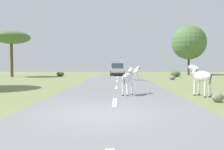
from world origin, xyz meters
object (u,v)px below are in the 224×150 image
bush_0 (175,74)px  rock_0 (218,98)px  tree_3 (189,43)px  car_0 (117,70)px  zebra_1 (201,77)px  tree_1 (11,38)px  zebra_3 (128,78)px  zebra_0 (135,72)px  bush_1 (60,74)px  rock_1 (172,78)px

bush_0 → rock_0: 20.60m
tree_3 → car_0: bearing=-163.6°
zebra_1 → tree_1: bearing=113.6°
zebra_3 → bush_0: bearing=91.4°
zebra_1 → tree_3: (7.06, 24.88, 4.12)m
bush_0 → zebra_3: bearing=-110.5°
zebra_1 → zebra_0: bearing=80.9°
zebra_0 → tree_3: bearing=-147.4°
bush_0 → bush_1: size_ratio=1.22×
zebra_1 → car_0: bearing=79.5°
zebra_3 → rock_0: (3.57, -1.78, -0.69)m
zebra_3 → zebra_0: bearing=105.7°
tree_1 → tree_3: 25.90m
zebra_3 → tree_3: 27.44m
tree_3 → bush_1: (-18.97, -5.50, -4.75)m
bush_1 → rock_0: bush_1 is taller
zebra_1 → car_0: car_0 is taller
tree_1 → car_0: bearing=15.1°
bush_1 → car_0: bearing=15.8°
zebra_3 → tree_1: (-14.33, 17.95, 4.20)m
zebra_0 → zebra_1: size_ratio=0.88×
bush_1 → zebra_1: bearing=-58.4°
zebra_3 → rock_1: 13.25m
zebra_1 → bush_1: 22.76m
car_0 → bush_0: size_ratio=3.43×
zebra_3 → rock_1: bearing=89.5°
zebra_1 → car_0: (-4.16, 21.58, -0.10)m
tree_1 → bush_1: (5.96, 1.51, -4.77)m
tree_3 → rock_0: 28.07m
zebra_3 → rock_1: zebra_3 is taller
zebra_0 → bush_1: (-9.56, 8.48, -0.58)m
zebra_0 → tree_1: bearing=-47.7°
rock_0 → tree_1: bearing=132.2°
zebra_3 → tree_1: tree_1 is taller
zebra_1 → tree_3: size_ratio=0.21×
tree_3 → bush_1: size_ratio=7.40×
zebra_0 → zebra_1: bearing=78.8°
car_0 → tree_1: bearing=14.7°
zebra_0 → rock_0: size_ratio=2.94×
bush_1 → zebra_3: bearing=-66.7°
rock_0 → tree_3: bearing=75.3°
zebra_1 → car_0: size_ratio=0.37×
bush_0 → rock_0: bush_0 is taller
zebra_0 → zebra_3: bearing=60.4°
zebra_1 → bush_0: (3.40, 18.46, -0.57)m
zebra_0 → car_0: size_ratio=0.32×
car_0 → bush_1: (-7.76, -2.20, -0.53)m
car_0 → tree_3: tree_3 is taller
bush_0 → rock_1: size_ratio=1.99×
car_0 → rock_0: car_0 is taller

